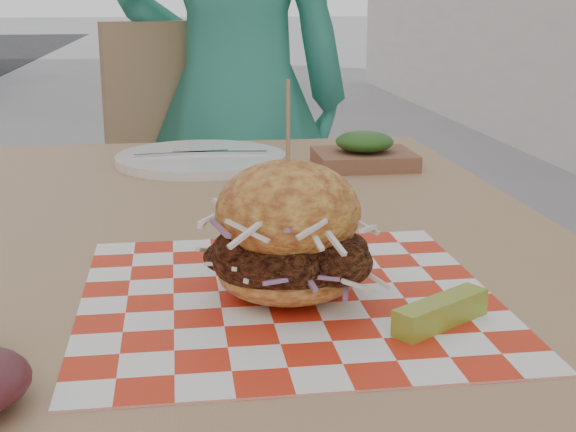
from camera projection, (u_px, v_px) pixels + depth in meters
The scene contains 8 objects.
diner at pixel (236, 99), 1.91m from camera, with size 0.56×0.37×1.54m, color teal.
patio_table at pixel (216, 302), 0.91m from camera, with size 0.80×1.20×0.75m.
patio_chair at pixel (182, 193), 1.92m from camera, with size 0.53×0.53×0.95m.
paper_liner at pixel (288, 297), 0.71m from camera, with size 0.36×0.36×0.00m, color red.
sandwich at pixel (288, 239), 0.69m from camera, with size 0.17×0.17×0.19m.
pickle_spear at pixel (441, 312), 0.64m from camera, with size 0.10×0.02×0.02m, color #97A22F.
place_setting at pixel (201, 159), 1.27m from camera, with size 0.27×0.27×0.02m.
kraft_tray at pixel (364, 153), 1.24m from camera, with size 0.15×0.12×0.06m.
Camera 1 is at (-0.30, -0.53, 1.01)m, focal length 50.00 mm.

